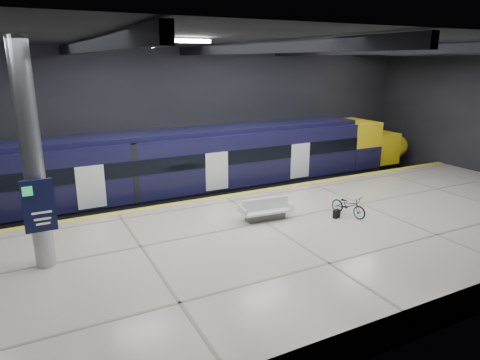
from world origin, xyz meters
TOP-DOWN VIEW (x-y plane):
  - ground at (0.00, 0.00)m, footprint 30.00×30.00m
  - room_shell at (-0.00, 0.00)m, footprint 30.10×16.10m
  - platform at (0.00, -2.50)m, footprint 30.00×11.00m
  - safety_strip at (0.00, 2.75)m, footprint 30.00×0.40m
  - rails at (0.00, 5.50)m, footprint 30.00×1.52m
  - train at (-1.01, 5.50)m, footprint 29.40×2.84m
  - bench at (0.16, -0.73)m, footprint 2.11×1.03m
  - bicycle at (3.44, -1.91)m, footprint 0.92×1.75m
  - pannier_bag at (2.84, -1.91)m, footprint 0.34×0.26m
  - info_column at (-8.00, -1.03)m, footprint 0.90×0.78m

SIDE VIEW (x-z plane):
  - ground at x=0.00m, z-range 0.00..0.00m
  - rails at x=0.00m, z-range 0.00..0.16m
  - platform at x=0.00m, z-range 0.00..1.10m
  - safety_strip at x=0.00m, z-range 1.10..1.11m
  - pannier_bag at x=2.84m, z-range 1.10..1.45m
  - bench at x=0.16m, z-range 0.97..1.87m
  - bicycle at x=3.44m, z-range 1.10..1.97m
  - train at x=-1.01m, z-range 0.16..3.95m
  - info_column at x=-8.00m, z-range 1.01..7.91m
  - room_shell at x=0.00m, z-range 1.69..9.74m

